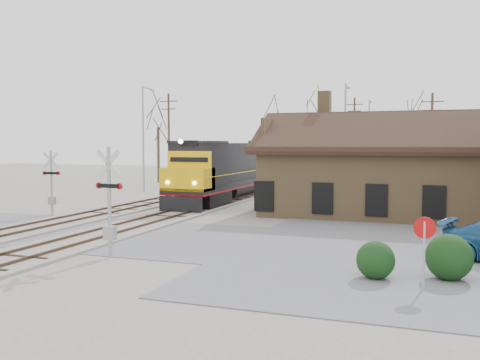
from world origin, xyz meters
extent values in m
plane|color=#9D988E|center=(0.00, 0.00, 0.00)|extent=(140.00, 140.00, 0.00)
cube|color=slate|center=(0.00, 0.00, 0.01)|extent=(60.00, 9.00, 0.03)
cube|color=#9D988E|center=(0.00, 15.00, 0.06)|extent=(3.40, 90.00, 0.12)
cube|color=#473323|center=(-0.72, 15.00, 0.17)|extent=(0.08, 90.00, 0.14)
cube|color=#473323|center=(0.72, 15.00, 0.17)|extent=(0.08, 90.00, 0.14)
cube|color=#9D988E|center=(-4.50, 15.00, 0.06)|extent=(3.40, 90.00, 0.12)
cube|color=#473323|center=(-5.22, 15.00, 0.17)|extent=(0.08, 90.00, 0.14)
cube|color=#473323|center=(-3.78, 15.00, 0.17)|extent=(0.08, 90.00, 0.14)
cube|color=olive|center=(12.00, 12.00, 2.00)|extent=(14.00, 8.00, 4.00)
cube|color=black|center=(12.00, 12.00, 4.10)|extent=(15.20, 9.20, 0.30)
cube|color=black|center=(12.00, 9.70, 5.10)|extent=(15.00, 4.71, 2.66)
cube|color=black|center=(12.00, 14.30, 5.10)|extent=(15.00, 4.71, 2.66)
cube|color=olive|center=(8.00, 13.50, 6.80)|extent=(0.80, 0.80, 2.20)
cube|color=black|center=(0.00, 11.72, 0.57)|extent=(2.59, 4.14, 1.03)
cube|color=black|center=(0.00, 25.17, 0.57)|extent=(2.59, 4.14, 1.03)
cube|color=black|center=(0.00, 18.45, 1.40)|extent=(3.10, 20.69, 0.36)
cube|color=maroon|center=(0.00, 18.45, 1.17)|extent=(3.12, 20.69, 0.12)
cube|color=black|center=(0.00, 19.74, 3.00)|extent=(2.69, 15.00, 2.90)
cube|color=black|center=(0.00, 10.79, 3.00)|extent=(3.10, 2.90, 2.90)
cube|color=yellow|center=(0.00, 9.03, 2.12)|extent=(3.10, 1.86, 1.45)
cube|color=black|center=(0.00, 8.00, 0.57)|extent=(2.90, 0.25, 1.03)
cylinder|color=#FFF2CC|center=(0.00, 8.08, 4.55)|extent=(0.29, 0.10, 0.29)
cube|color=black|center=(0.00, 32.91, 0.57)|extent=(2.59, 4.14, 1.03)
cube|color=black|center=(0.00, 46.36, 0.57)|extent=(2.59, 4.14, 1.03)
cube|color=black|center=(0.00, 39.64, 1.40)|extent=(3.10, 20.69, 0.36)
cube|color=maroon|center=(0.00, 39.64, 1.17)|extent=(3.12, 20.69, 0.12)
cube|color=black|center=(0.00, 40.93, 3.00)|extent=(2.69, 15.00, 2.90)
cube|color=black|center=(0.00, 31.98, 3.00)|extent=(3.10, 2.90, 2.90)
cube|color=black|center=(0.00, 30.22, 2.12)|extent=(3.10, 1.86, 1.45)
cube|color=black|center=(0.00, 29.19, 0.57)|extent=(2.90, 0.25, 1.03)
cylinder|color=#A5A8AD|center=(3.12, -4.55, 2.16)|extent=(0.15, 0.15, 4.32)
cube|color=silver|center=(3.12, -4.55, 3.67)|extent=(1.13, 0.12, 1.13)
cube|color=silver|center=(3.12, -4.55, 3.67)|extent=(1.13, 0.12, 1.13)
cube|color=black|center=(3.12, -4.55, 2.81)|extent=(0.98, 0.22, 0.16)
cylinder|color=#B20C0C|center=(2.63, -4.52, 2.81)|extent=(0.26, 0.10, 0.26)
cylinder|color=#B20C0C|center=(3.60, -4.58, 2.81)|extent=(0.26, 0.10, 0.26)
cube|color=#A5A8AD|center=(3.12, -4.55, 0.97)|extent=(0.43, 0.32, 0.54)
cylinder|color=#A5A8AD|center=(-7.20, 4.75, 2.00)|extent=(0.14, 0.14, 4.00)
cube|color=silver|center=(-7.20, 4.75, 3.40)|extent=(1.03, 0.27, 1.05)
cube|color=silver|center=(-7.20, 4.75, 3.40)|extent=(1.03, 0.27, 1.05)
cube|color=black|center=(-7.20, 4.75, 2.60)|extent=(0.91, 0.34, 0.15)
cylinder|color=#B20C0C|center=(-6.76, 4.85, 2.60)|extent=(0.25, 0.13, 0.24)
cylinder|color=#B20C0C|center=(-7.64, 4.65, 2.60)|extent=(0.25, 0.13, 0.24)
cube|color=#A5A8AD|center=(-7.20, 4.75, 0.90)|extent=(0.40, 0.30, 0.50)
cylinder|color=#A5A8AD|center=(14.68, -5.29, 1.05)|extent=(0.08, 0.08, 2.10)
cylinder|color=#B20C0C|center=(14.68, -5.29, 1.91)|extent=(0.67, 0.11, 0.67)
sphere|color=black|center=(13.17, -4.42, 0.63)|extent=(1.26, 1.26, 1.26)
sphere|color=black|center=(15.43, -3.76, 0.75)|extent=(1.51, 1.51, 1.51)
cylinder|color=#A5A8AD|center=(-9.89, 20.57, 4.78)|extent=(0.18, 0.18, 9.56)
cylinder|color=#A5A8AD|center=(-9.89, 21.47, 9.46)|extent=(0.12, 1.80, 0.12)
cube|color=#A5A8AD|center=(-9.89, 22.27, 9.36)|extent=(0.25, 0.50, 0.12)
cylinder|color=#A5A8AD|center=(7.79, 23.96, 4.73)|extent=(0.18, 0.18, 9.45)
cylinder|color=#A5A8AD|center=(7.79, 24.86, 9.35)|extent=(0.12, 1.80, 0.12)
cube|color=#A5A8AD|center=(7.79, 25.66, 9.25)|extent=(0.25, 0.50, 0.12)
cylinder|color=#A5A8AD|center=(8.32, 37.15, 4.56)|extent=(0.18, 0.18, 9.12)
cylinder|color=#A5A8AD|center=(8.32, 38.05, 9.02)|extent=(0.12, 1.80, 0.12)
cube|color=#A5A8AD|center=(8.32, 38.85, 8.92)|extent=(0.25, 0.50, 0.12)
cylinder|color=#382D23|center=(-10.86, 27.48, 4.77)|extent=(0.24, 0.24, 9.54)
cube|color=#382D23|center=(-10.86, 27.48, 8.74)|extent=(2.00, 0.10, 0.10)
cube|color=#382D23|center=(-10.86, 27.48, 7.94)|extent=(1.60, 0.10, 0.10)
cylinder|color=#382D23|center=(5.80, 44.20, 4.97)|extent=(0.24, 0.24, 9.93)
cube|color=#382D23|center=(5.80, 44.20, 9.13)|extent=(2.00, 0.10, 0.10)
cube|color=#382D23|center=(5.80, 44.20, 8.33)|extent=(1.60, 0.10, 0.10)
cylinder|color=#382D23|center=(14.74, 30.91, 4.54)|extent=(0.24, 0.24, 9.09)
cube|color=#382D23|center=(14.74, 30.91, 8.29)|extent=(2.00, 0.10, 0.10)
cube|color=#382D23|center=(14.74, 30.91, 7.49)|extent=(1.60, 0.10, 0.10)
cylinder|color=#382D23|center=(-14.07, 31.13, 3.10)|extent=(0.32, 0.32, 6.21)
cylinder|color=#382D23|center=(-3.66, 40.88, 3.11)|extent=(0.32, 0.32, 6.22)
cylinder|color=#382D23|center=(0.14, 46.31, 3.96)|extent=(0.32, 0.32, 7.92)
cylinder|color=#382D23|center=(13.04, 39.70, 3.09)|extent=(0.32, 0.32, 6.17)
camera|label=1|loc=(14.83, -22.17, 4.47)|focal=40.00mm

